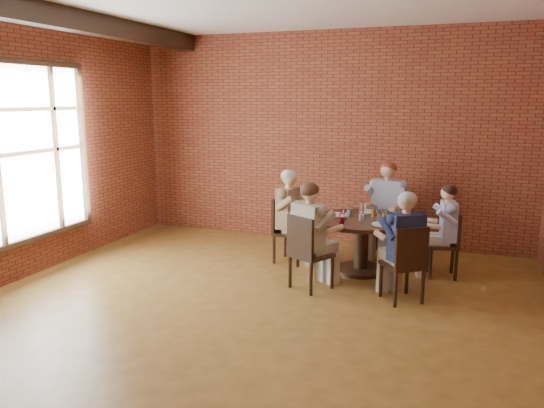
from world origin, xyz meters
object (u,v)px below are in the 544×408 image
(chair_a, at_px, (448,241))
(diner_d, at_px, (312,236))
(diner_b, at_px, (386,209))
(chair_c, at_px, (286,227))
(dining_table, at_px, (362,234))
(diner_a, at_px, (443,231))
(diner_c, at_px, (292,216))
(chair_e, at_px, (406,261))
(diner_e, at_px, (403,247))
(smartphone, at_px, (386,223))
(chair_b, at_px, (388,220))
(chair_d, at_px, (306,250))

(chair_a, distance_m, diner_d, 1.90)
(diner_b, distance_m, chair_c, 1.55)
(dining_table, distance_m, diner_a, 1.06)
(diner_c, bearing_deg, chair_e, -114.96)
(chair_c, height_order, diner_c, diner_c)
(chair_a, distance_m, diner_e, 1.18)
(diner_d, distance_m, smartphone, 1.04)
(chair_c, relative_size, smartphone, 7.25)
(dining_table, relative_size, chair_e, 1.45)
(chair_b, relative_size, diner_d, 0.73)
(diner_a, distance_m, chair_e, 1.19)
(diner_a, relative_size, chair_b, 1.26)
(diner_e, xyz_separation_m, smartphone, (-0.30, 0.68, 0.10))
(diner_a, height_order, chair_c, diner_a)
(diner_d, bearing_deg, diner_a, -116.73)
(chair_e, bearing_deg, smartphone, -101.17)
(diner_c, bearing_deg, chair_a, -81.31)
(chair_a, xyz_separation_m, chair_e, (-0.42, -1.14, 0.02))
(diner_b, height_order, chair_d, diner_b)
(diner_c, distance_m, smartphone, 1.42)
(diner_d, relative_size, smartphone, 10.28)
(dining_table, distance_m, chair_b, 1.05)
(dining_table, relative_size, chair_a, 1.50)
(chair_a, height_order, chair_b, chair_b)
(chair_d, bearing_deg, diner_b, -81.50)
(chair_c, distance_m, diner_e, 2.03)
(diner_b, relative_size, chair_e, 1.54)
(dining_table, bearing_deg, smartphone, -29.88)
(diner_b, relative_size, chair_d, 1.50)
(diner_c, xyz_separation_m, diner_d, (0.57, -0.96, -0.00))
(diner_d, bearing_deg, chair_e, -155.85)
(diner_b, bearing_deg, diner_c, -135.07)
(diner_c, bearing_deg, diner_e, -114.06)
(diner_a, distance_m, diner_b, 1.14)
(chair_e, height_order, diner_e, diner_e)
(dining_table, height_order, diner_c, diner_c)
(chair_a, height_order, chair_e, chair_e)
(diner_a, distance_m, smartphone, 0.81)
(chair_d, bearing_deg, diner_d, -90.00)
(chair_b, height_order, chair_c, chair_b)
(diner_b, bearing_deg, diner_d, -98.97)
(diner_e, bearing_deg, diner_c, -66.90)
(chair_a, distance_m, smartphone, 0.91)
(chair_a, xyz_separation_m, smartphone, (-0.77, -0.40, 0.27))
(dining_table, height_order, chair_d, chair_d)
(diner_a, relative_size, diner_b, 0.87)
(diner_a, height_order, smartphone, diner_a)
(chair_a, bearing_deg, chair_c, -98.33)
(chair_d, distance_m, diner_e, 1.16)
(diner_e, bearing_deg, chair_b, -113.35)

